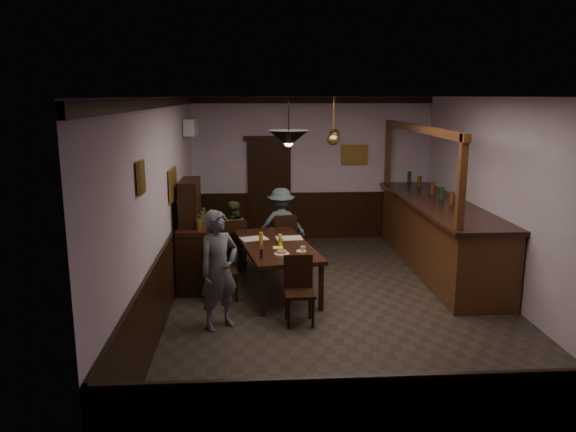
{
  "coord_description": "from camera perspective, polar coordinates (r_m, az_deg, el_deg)",
  "views": [
    {
      "loc": [
        -1.26,
        -7.71,
        3.02
      ],
      "look_at": [
        -0.7,
        0.95,
        1.15
      ],
      "focal_mm": 35.0,
      "sensor_mm": 36.0,
      "label": 1
    }
  ],
  "objects": [
    {
      "name": "chair_far_left",
      "position": [
        9.96,
        -5.38,
        -2.6
      ],
      "size": [
        0.46,
        0.46,
        0.89
      ],
      "rotation": [
        0.0,
        0.0,
        3.35
      ],
      "color": "black",
      "rests_on": "ground"
    },
    {
      "name": "person_standing",
      "position": [
        7.39,
        -7.03,
        -5.46
      ],
      "size": [
        0.69,
        0.65,
        1.58
      ],
      "primitive_type": "imported",
      "rotation": [
        0.0,
        0.0,
        0.66
      ],
      "color": "#51515D",
      "rests_on": "ground"
    },
    {
      "name": "pendant_brass_far",
      "position": [
        10.7,
        4.74,
        8.26
      ],
      "size": [
        0.2,
        0.2,
        0.81
      ],
      "color": "#BF8C3F",
      "rests_on": "ground"
    },
    {
      "name": "pendant_iron",
      "position": [
        7.7,
        0.06,
        7.88
      ],
      "size": [
        0.56,
        0.56,
        0.67
      ],
      "color": "black",
      "rests_on": "ground"
    },
    {
      "name": "picture_left_large",
      "position": [
        8.69,
        -11.61,
        3.19
      ],
      "size": [
        0.04,
        0.62,
        0.48
      ],
      "color": "olive",
      "rests_on": "ground"
    },
    {
      "name": "room",
      "position": [
        7.96,
        5.48,
        1.09
      ],
      "size": [
        5.01,
        8.01,
        3.01
      ],
      "color": "#2D2621",
      "rests_on": "ground"
    },
    {
      "name": "sideboard",
      "position": [
        9.17,
        -9.54,
        -2.73
      ],
      "size": [
        0.46,
        1.3,
        1.72
      ],
      "color": "black",
      "rests_on": "ground"
    },
    {
      "name": "water_glass",
      "position": [
        8.76,
        -0.82,
        -2.35
      ],
      "size": [
        0.06,
        0.06,
        0.15
      ],
      "primitive_type": "cylinder",
      "color": "silver",
      "rests_on": "dining_table"
    },
    {
      "name": "chair_far_right",
      "position": [
        10.12,
        -0.35,
        -2.17
      ],
      "size": [
        0.46,
        0.46,
        0.94
      ],
      "rotation": [
        0.0,
        0.0,
        3.3
      ],
      "color": "black",
      "rests_on": "ground"
    },
    {
      "name": "picture_back",
      "position": [
        11.93,
        6.79,
        6.21
      ],
      "size": [
        0.55,
        0.04,
        0.42
      ],
      "color": "olive",
      "rests_on": "ground"
    },
    {
      "name": "picture_left_small",
      "position": [
        6.29,
        -14.71,
        3.82
      ],
      "size": [
        0.04,
        0.28,
        0.36
      ],
      "color": "olive",
      "rests_on": "ground"
    },
    {
      "name": "napkin",
      "position": [
        8.55,
        -1.02,
        -3.21
      ],
      "size": [
        0.17,
        0.17,
        0.0
      ],
      "primitive_type": "cube",
      "rotation": [
        0.0,
        0.0,
        0.18
      ],
      "color": "#E9DE55",
      "rests_on": "dining_table"
    },
    {
      "name": "person_seated_left",
      "position": [
        10.2,
        -5.63,
        -1.7
      ],
      "size": [
        0.59,
        0.47,
        1.17
      ],
      "primitive_type": "imported",
      "rotation": [
        0.0,
        0.0,
        3.1
      ],
      "color": "#495231",
      "rests_on": "ground"
    },
    {
      "name": "newspaper_right",
      "position": [
        9.1,
        0.13,
        -2.25
      ],
      "size": [
        0.44,
        0.33,
        0.01
      ],
      "primitive_type": "cube",
      "rotation": [
        0.0,
        0.0,
        0.08
      ],
      "color": "silver",
      "rests_on": "dining_table"
    },
    {
      "name": "pepper_mill",
      "position": [
        7.98,
        -2.72,
        -3.85
      ],
      "size": [
        0.04,
        0.04,
        0.14
      ],
      "primitive_type": "cylinder",
      "color": "black",
      "rests_on": "dining_table"
    },
    {
      "name": "chair_near",
      "position": [
        7.61,
        1.12,
        -7.17
      ],
      "size": [
        0.41,
        0.41,
        0.91
      ],
      "rotation": [
        0.0,
        0.0,
        0.03
      ],
      "color": "black",
      "rests_on": "ground"
    },
    {
      "name": "pendant_brass_mid",
      "position": [
        9.47,
        4.61,
        7.76
      ],
      "size": [
        0.2,
        0.2,
        0.81
      ],
      "color": "#BF8C3F",
      "rests_on": "ground"
    },
    {
      "name": "pastry_ring_b",
      "position": [
        8.21,
        -0.54,
        -3.62
      ],
      "size": [
        0.13,
        0.13,
        0.04
      ],
      "primitive_type": "torus",
      "color": "#C68C47",
      "rests_on": "pastry_plate"
    },
    {
      "name": "pastry_ring_a",
      "position": [
        8.21,
        -0.75,
        -3.63
      ],
      "size": [
        0.13,
        0.13,
        0.04
      ],
      "primitive_type": "torus",
      "color": "#C68C47",
      "rests_on": "pastry_plate"
    },
    {
      "name": "pastry_plate",
      "position": [
        8.19,
        -0.63,
        -3.86
      ],
      "size": [
        0.22,
        0.22,
        0.01
      ],
      "primitive_type": "cylinder",
      "color": "white",
      "rests_on": "dining_table"
    },
    {
      "name": "newspaper_left",
      "position": [
        9.08,
        -3.47,
        -2.3
      ],
      "size": [
        0.49,
        0.42,
        0.01
      ],
      "primitive_type": "cube",
      "rotation": [
        0.0,
        0.0,
        0.32
      ],
      "color": "silver",
      "rests_on": "dining_table"
    },
    {
      "name": "coffee_cup",
      "position": [
        8.3,
        1.52,
        -3.35
      ],
      "size": [
        0.09,
        0.09,
        0.07
      ],
      "primitive_type": "imported",
      "rotation": [
        0.0,
        0.0,
        0.18
      ],
      "color": "white",
      "rests_on": "saucer"
    },
    {
      "name": "bar_counter",
      "position": [
        10.23,
        14.96,
        -1.72
      ],
      "size": [
        1.05,
        4.51,
        2.53
      ],
      "color": "#472313",
      "rests_on": "ground"
    },
    {
      "name": "beer_glass",
      "position": [
        8.7,
        -2.76,
        -2.29
      ],
      "size": [
        0.06,
        0.06,
        0.2
      ],
      "primitive_type": "cylinder",
      "color": "#BF721E",
      "rests_on": "dining_table"
    },
    {
      "name": "door_back",
      "position": [
        11.83,
        -1.91,
        2.58
      ],
      "size": [
        0.9,
        0.06,
        2.1
      ],
      "primitive_type": "cube",
      "color": "black",
      "rests_on": "ground"
    },
    {
      "name": "ac_unit",
      "position": [
        10.68,
        -9.83,
        8.93
      ],
      "size": [
        0.2,
        0.85,
        0.3
      ],
      "color": "white",
      "rests_on": "ground"
    },
    {
      "name": "dining_table",
      "position": [
        8.78,
        -1.22,
        -3.26
      ],
      "size": [
        1.38,
        2.34,
        0.75
      ],
      "rotation": [
        0.0,
        0.0,
        0.18
      ],
      "color": "black",
      "rests_on": "ground"
    },
    {
      "name": "soda_can",
      "position": [
        8.65,
        -0.76,
        -2.63
      ],
      "size": [
        0.07,
        0.07,
        0.12
      ],
      "primitive_type": "cylinder",
      "color": "yellow",
      "rests_on": "dining_table"
    },
    {
      "name": "chair_side",
      "position": [
        8.49,
        -7.03,
        -5.22
      ],
      "size": [
        0.46,
        0.46,
        0.91
      ],
      "rotation": [
        0.0,
        0.0,
        1.75
      ],
      "color": "black",
      "rests_on": "ground"
    },
    {
      "name": "saucer",
      "position": [
        8.34,
        1.35,
        -3.59
      ],
      "size": [
        0.15,
        0.15,
        0.01
      ],
      "primitive_type": "cylinder",
      "color": "white",
      "rests_on": "dining_table"
    },
    {
      "name": "person_seated_right",
      "position": [
        10.34,
        -0.71,
        -0.89
      ],
      "size": [
        0.91,
        0.55,
        1.37
      ],
      "primitive_type": "imported",
      "rotation": [
        0.0,
        0.0,
        3.19
      ],
      "color": "slate",
      "rests_on": "ground"
    }
  ]
}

